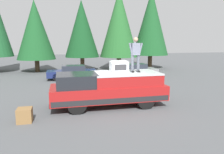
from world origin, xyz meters
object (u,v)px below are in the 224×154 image
object	(u,v)px
compressor_unit	(119,66)
person_on_truck_bed	(135,54)
parked_car_navy	(72,72)
parked_car_grey	(134,70)
wooden_crate	(25,115)
pickup_truck	(109,88)

from	to	relation	value
compressor_unit	person_on_truck_bed	distance (m)	1.02
person_on_truck_bed	parked_car_navy	world-z (taller)	person_on_truck_bed
compressor_unit	parked_car_grey	bearing A→B (deg)	-24.36
compressor_unit	wooden_crate	xyz separation A→B (m)	(-1.53, 4.24, -1.65)
pickup_truck	compressor_unit	distance (m)	1.21
person_on_truck_bed	parked_car_grey	xyz separation A→B (m)	(8.33, -2.89, -1.97)
parked_car_navy	wooden_crate	bearing A→B (deg)	166.17
compressor_unit	wooden_crate	bearing A→B (deg)	109.85
compressor_unit	parked_car_grey	distance (m)	8.96
person_on_truck_bed	pickup_truck	bearing A→B (deg)	85.97
parked_car_grey	compressor_unit	bearing A→B (deg)	155.64
pickup_truck	person_on_truck_bed	distance (m)	2.14
person_on_truck_bed	parked_car_grey	size ratio (longest dim) A/B	0.41
compressor_unit	person_on_truck_bed	world-z (taller)	person_on_truck_bed
person_on_truck_bed	parked_car_navy	xyz separation A→B (m)	(8.37, 2.63, -1.97)
pickup_truck	wooden_crate	world-z (taller)	pickup_truck
parked_car_navy	wooden_crate	size ratio (longest dim) A/B	7.32
wooden_crate	person_on_truck_bed	bearing A→B (deg)	-75.72
compressor_unit	parked_car_grey	world-z (taller)	compressor_unit
person_on_truck_bed	compressor_unit	bearing A→B (deg)	71.26
compressor_unit	parked_car_grey	xyz separation A→B (m)	(8.07, -3.65, -1.35)
pickup_truck	compressor_unit	xyz separation A→B (m)	(0.16, -0.56, 1.05)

